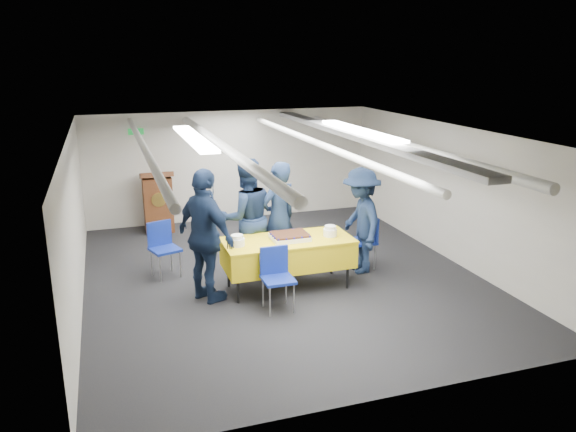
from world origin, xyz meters
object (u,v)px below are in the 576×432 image
object	(u,v)px
serving_table	(288,253)
sailor_c	(206,236)
sheet_cake	(290,236)
sailor_a	(279,218)
sailor_b	(246,218)
podium	(158,201)
chair_right	(366,236)
chair_near	(276,272)
chair_left	(163,243)
sailor_d	(361,221)

from	to	relation	value
serving_table	sailor_c	distance (m)	1.30
serving_table	sheet_cake	bearing A→B (deg)	-29.71
sailor_a	sailor_b	world-z (taller)	sailor_b
sailor_a	sheet_cake	bearing A→B (deg)	63.55
podium	sailor_c	size ratio (longest dim) A/B	0.65
chair_right	sailor_a	xyz separation A→B (m)	(-1.43, 0.26, 0.38)
sailor_a	chair_near	bearing A→B (deg)	48.58
chair_near	chair_right	world-z (taller)	same
chair_left	sailor_d	size ratio (longest dim) A/B	0.51
chair_right	sailor_b	world-z (taller)	sailor_b
sailor_c	sailor_a	bearing A→B (deg)	-88.07
serving_table	chair_left	bearing A→B (deg)	147.25
chair_right	sailor_d	distance (m)	0.40
chair_near	sailor_a	bearing A→B (deg)	71.12
sheet_cake	sailor_d	xyz separation A→B (m)	(1.29, 0.29, 0.04)
serving_table	sailor_b	xyz separation A→B (m)	(-0.45, 0.73, 0.38)
podium	chair_left	distance (m)	2.40
serving_table	sailor_a	bearing A→B (deg)	83.82
podium	sailor_b	distance (m)	3.01
serving_table	podium	distance (m)	3.84
chair_left	sailor_a	world-z (taller)	sailor_a
chair_left	sailor_b	world-z (taller)	sailor_b
sailor_d	sheet_cake	bearing A→B (deg)	-72.47
serving_table	sailor_c	world-z (taller)	sailor_c
sheet_cake	sailor_c	distance (m)	1.27
chair_near	chair_left	distance (m)	2.20
sailor_b	podium	bearing A→B (deg)	-72.61
sailor_a	podium	bearing A→B (deg)	-82.50
sailor_a	sailor_d	size ratio (longest dim) A/B	1.06
chair_right	sailor_b	bearing A→B (deg)	171.18
podium	chair_near	bearing A→B (deg)	-73.95
chair_near	chair_left	bearing A→B (deg)	128.10
podium	chair_left	xyz separation A→B (m)	(-0.17, -2.40, -0.08)
sheet_cake	sailor_b	size ratio (longest dim) A/B	0.30
sheet_cake	chair_near	size ratio (longest dim) A/B	0.64
podium	chair_right	bearing A→B (deg)	-45.21
chair_near	chair_right	xyz separation A→B (m)	(1.87, 1.04, 0.00)
sailor_c	sailor_d	xyz separation A→B (m)	(2.55, 0.34, -0.11)
chair_near	sailor_c	size ratio (longest dim) A/B	0.45
sailor_a	sailor_d	distance (m)	1.31
sailor_c	podium	bearing A→B (deg)	-22.73
chair_left	sailor_b	bearing A→B (deg)	-16.71
chair_near	sailor_d	world-z (taller)	sailor_d
sailor_a	sailor_d	xyz separation A→B (m)	(1.24, -0.41, -0.05)
sheet_cake	sailor_d	size ratio (longest dim) A/B	0.33
podium	chair_near	world-z (taller)	podium
chair_near	podium	bearing A→B (deg)	106.05
podium	sailor_c	world-z (taller)	sailor_c
sheet_cake	chair_left	size ratio (longest dim) A/B	0.64
sailor_b	sailor_c	size ratio (longest dim) A/B	0.98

